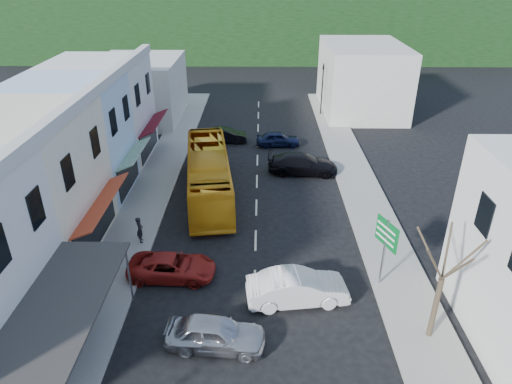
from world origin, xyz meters
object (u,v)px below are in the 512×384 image
street_tree (442,279)px  car_red (172,266)px  direction_sign (384,254)px  bus (209,175)px  car_silver (215,334)px  car_white (297,290)px  pedestrian_left (140,229)px  traffic_signal (322,90)px

street_tree → car_red: bearing=160.9°
car_red → direction_sign: bearing=-90.5°
bus → car_silver: size_ratio=2.64×
car_white → pedestrian_left: pedestrian_left is taller
traffic_signal → car_red: bearing=88.8°
street_tree → traffic_signal: 31.83m
car_silver → car_white: same height
car_red → car_white: bearing=-103.7°
car_silver → car_white: bearing=-46.1°
bus → traffic_signal: bearing=53.7°
car_silver → pedestrian_left: size_ratio=2.59×
car_white → car_red: 6.66m
car_white → car_red: size_ratio=0.96×
car_silver → traffic_signal: size_ratio=0.82×
direction_sign → traffic_signal: traffic_signal is taller
car_white → pedestrian_left: bearing=53.3°
bus → direction_sign: bearing=-53.2°
direction_sign → traffic_signal: 28.18m
car_red → pedestrian_left: pedestrian_left is taller
bus → pedestrian_left: bearing=-126.5°
car_red → street_tree: size_ratio=0.71×
bus → street_tree: (11.08, -13.46, 1.68)m
car_red → car_silver: bearing=-148.2°
bus → car_red: bearing=-104.0°
pedestrian_left → traffic_signal: 27.97m
street_tree → direction_sign: bearing=110.5°
car_white → traffic_signal: traffic_signal is taller
direction_sign → car_silver: bearing=-172.5°
car_silver → street_tree: 9.73m
pedestrian_left → car_white: bearing=-137.5°
pedestrian_left → traffic_signal: bearing=-46.6°
car_white → car_red: (-6.40, 1.85, 0.00)m
bus → direction_sign: (9.73, -9.83, 0.38)m
pedestrian_left → street_tree: 16.33m
street_tree → bus: bearing=129.5°
car_silver → direction_sign: bearing=-56.7°
car_silver → street_tree: bearing=-80.8°
pedestrian_left → traffic_signal: size_ratio=0.32×
car_red → traffic_signal: traffic_signal is taller
street_tree → traffic_signal: (-1.15, 31.80, -0.53)m
street_tree → traffic_signal: street_tree is taller
direction_sign → street_tree: size_ratio=0.60×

